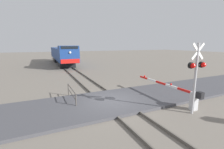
{
  "coord_description": "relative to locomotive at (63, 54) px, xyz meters",
  "views": [
    {
      "loc": [
        -4.33,
        -9.35,
        3.97
      ],
      "look_at": [
        1.05,
        2.23,
        1.5
      ],
      "focal_mm": 25.23,
      "sensor_mm": 36.0,
      "label": 1
    }
  ],
  "objects": [
    {
      "name": "ground_plane",
      "position": [
        0.0,
        -23.29,
        -1.96
      ],
      "size": [
        160.0,
        160.0,
        0.0
      ],
      "primitive_type": "plane",
      "color": "slate"
    },
    {
      "name": "rail_track_left",
      "position": [
        -0.72,
        -23.29,
        -1.88
      ],
      "size": [
        0.08,
        80.0,
        0.15
      ],
      "primitive_type": "cube",
      "color": "#59544C",
      "rests_on": "ground_plane"
    },
    {
      "name": "rail_track_right",
      "position": [
        0.72,
        -23.29,
        -1.88
      ],
      "size": [
        0.08,
        80.0,
        0.15
      ],
      "primitive_type": "cube",
      "color": "#59544C",
      "rests_on": "ground_plane"
    },
    {
      "name": "road_surface",
      "position": [
        0.0,
        -23.29,
        -1.87
      ],
      "size": [
        36.0,
        4.68,
        0.17
      ],
      "primitive_type": "cube",
      "color": "#47474C",
      "rests_on": "ground_plane"
    },
    {
      "name": "locomotive",
      "position": [
        0.0,
        0.0,
        0.0
      ],
      "size": [
        2.99,
        17.09,
        3.72
      ],
      "color": "black",
      "rests_on": "ground_plane"
    },
    {
      "name": "crossing_signal",
      "position": [
        3.51,
        -26.83,
        0.57
      ],
      "size": [
        1.18,
        0.33,
        4.06
      ],
      "color": "#ADADB2",
      "rests_on": "ground_plane"
    },
    {
      "name": "crossing_gate",
      "position": [
        4.02,
        -25.67,
        -1.17
      ],
      "size": [
        0.36,
        6.15,
        1.25
      ],
      "color": "silver",
      "rests_on": "ground_plane"
    },
    {
      "name": "guard_railing",
      "position": [
        -2.43,
        -21.86,
        -1.33
      ],
      "size": [
        0.08,
        2.8,
        0.95
      ],
      "color": "#4C4742",
      "rests_on": "ground_plane"
    }
  ]
}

